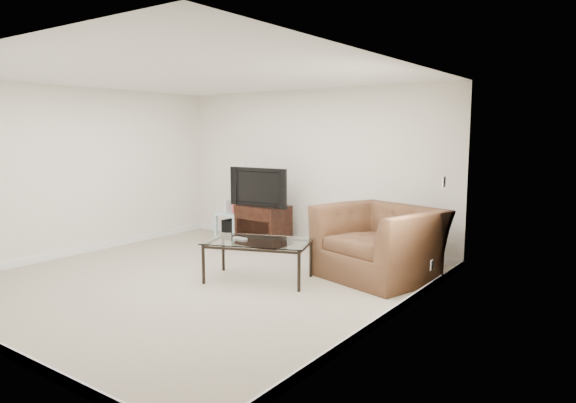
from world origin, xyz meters
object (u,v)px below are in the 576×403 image
Objects in this scene: tv_stand at (263,225)px; recliner at (380,231)px; television at (262,187)px; subwoofer at (236,230)px; side_table at (234,226)px; coffee_table at (258,261)px.

recliner is (2.36, -0.63, 0.28)m from tv_stand.
recliner is at bearing -16.07° from television.
television is 2.84× the size of subwoofer.
side_table is at bearing -177.15° from recliner.
television is at bearing -178.63° from recliner.
tv_stand is at bearing -4.82° from side_table.
television reaches higher than side_table.
side_table is at bearing 138.46° from coffee_table.
subwoofer is at bearing 175.52° from tv_stand.
side_table is 1.37× the size of subwoofer.
coffee_table is at bearing -124.14° from recliner.
tv_stand is at bearing -179.38° from recliner.
tv_stand is at bearing 126.49° from coffee_table.
tv_stand is at bearing 85.99° from television.
side_table is at bearing -148.71° from subwoofer.
recliner is at bearing -13.12° from subwoofer.
tv_stand is 0.69m from subwoofer.
coffee_table is (1.20, -1.58, -0.71)m from television.
subwoofer is at bearing 31.29° from side_table.
side_table is 0.35× the size of recliner.
side_table reaches higher than subwoofer.
television is 0.72× the size of recliner.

